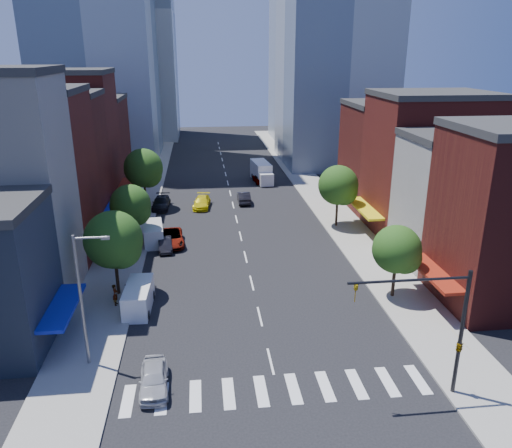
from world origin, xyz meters
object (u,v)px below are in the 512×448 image
(pedestrian_near, at_px, (115,295))
(cargo_van_far, at_px, (153,234))
(pedestrian_far, at_px, (127,294))
(parked_car_third, at_px, (171,238))
(box_truck, at_px, (262,172))
(taxi, at_px, (202,202))
(parked_car_front, at_px, (154,378))
(parked_car_second, at_px, (165,244))
(cargo_van_near, at_px, (138,298))
(parked_car_rear, at_px, (161,203))
(traffic_car_far, at_px, (260,178))
(traffic_car_oncoming, at_px, (244,197))

(pedestrian_near, bearing_deg, cargo_van_far, -7.06)
(pedestrian_far, bearing_deg, parked_car_third, -169.18)
(pedestrian_near, bearing_deg, box_truck, -22.29)
(cargo_van_far, relative_size, taxi, 1.02)
(parked_car_front, bearing_deg, cargo_van_far, 91.70)
(parked_car_front, distance_m, parked_car_second, 22.84)
(pedestrian_far, bearing_deg, cargo_van_near, 67.91)
(parked_car_second, bearing_deg, parked_car_front, -93.77)
(box_truck, bearing_deg, parked_car_rear, -145.08)
(parked_car_rear, xyz_separation_m, traffic_car_far, (14.52, 11.95, -0.01))
(parked_car_rear, relative_size, pedestrian_near, 2.94)
(cargo_van_near, xyz_separation_m, traffic_car_oncoming, (11.05, 28.87, -0.26))
(parked_car_rear, relative_size, cargo_van_far, 1.02)
(parked_car_rear, bearing_deg, traffic_car_oncoming, 10.16)
(cargo_van_far, height_order, box_truck, box_truck)
(traffic_car_oncoming, bearing_deg, parked_car_front, 77.14)
(cargo_van_near, xyz_separation_m, pedestrian_near, (-1.90, 0.82, 0.01))
(parked_car_third, xyz_separation_m, pedestrian_far, (-2.95, -13.12, 0.23))
(parked_car_second, xyz_separation_m, parked_car_third, (0.59, 1.48, 0.11))
(cargo_van_near, bearing_deg, traffic_car_oncoming, 71.29)
(parked_car_front, height_order, parked_car_rear, parked_car_rear)
(traffic_car_far, relative_size, pedestrian_far, 2.64)
(cargo_van_far, xyz_separation_m, box_truck, (14.92, 25.59, 0.38))
(traffic_car_far, xyz_separation_m, pedestrian_far, (-15.52, -38.40, 0.23))
(parked_car_third, height_order, pedestrian_far, pedestrian_far)
(traffic_car_oncoming, bearing_deg, taxi, 15.98)
(parked_car_second, height_order, traffic_car_far, traffic_car_far)
(parked_car_front, distance_m, box_truck, 52.16)
(parked_car_rear, xyz_separation_m, cargo_van_near, (-0.01, -27.47, 0.27))
(taxi, height_order, box_truck, box_truck)
(pedestrian_far, bearing_deg, box_truck, -178.56)
(parked_car_second, relative_size, pedestrian_far, 2.33)
(parked_car_third, relative_size, cargo_van_far, 1.06)
(parked_car_second, height_order, pedestrian_near, pedestrian_near)
(parked_car_third, distance_m, taxi, 13.53)
(taxi, relative_size, pedestrian_near, 2.82)
(parked_car_rear, height_order, traffic_car_far, parked_car_rear)
(box_truck, bearing_deg, parked_car_second, -121.97)
(cargo_van_far, bearing_deg, parked_car_third, -24.08)
(cargo_van_near, xyz_separation_m, cargo_van_far, (0.02, 14.76, 0.01))
(taxi, bearing_deg, box_truck, 60.68)
(box_truck, relative_size, pedestrian_near, 4.30)
(pedestrian_far, bearing_deg, cargo_van_far, -160.72)
(parked_car_second, bearing_deg, traffic_car_oncoming, 53.76)
(parked_car_second, bearing_deg, taxi, 69.45)
(taxi, height_order, traffic_car_far, traffic_car_far)
(parked_car_front, relative_size, cargo_van_near, 0.87)
(cargo_van_far, bearing_deg, pedestrian_near, -104.11)
(box_truck, bearing_deg, taxi, -132.14)
(parked_car_front, xyz_separation_m, cargo_van_near, (-2.01, 10.17, 0.30))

